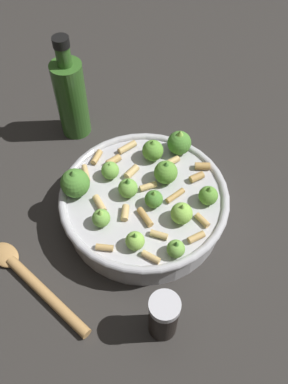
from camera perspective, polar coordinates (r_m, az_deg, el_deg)
name	(u,v)px	position (r m, az deg, el deg)	size (l,w,h in m)	color
ground_plane	(144,214)	(0.68, 0.00, -3.16)	(2.40, 2.40, 0.00)	#2D2B28
cooking_pan	(144,201)	(0.65, -0.03, -1.28)	(0.27, 0.27, 0.11)	#B7B7BC
pepper_shaker	(163,316)	(0.56, 2.76, -17.09)	(0.04, 0.04, 0.09)	black
olive_oil_bottle	(71,97)	(0.76, -10.24, 13.06)	(0.06, 0.06, 0.20)	#336023
wooden_spoon	(32,281)	(0.64, -15.51, -11.96)	(0.09, 0.21, 0.02)	#B2844C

